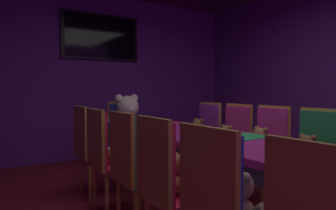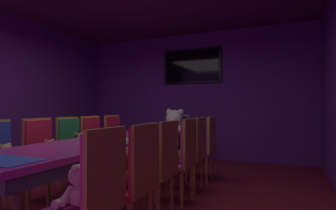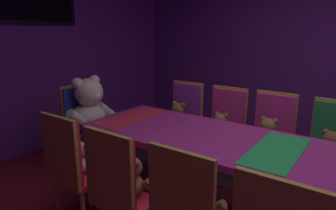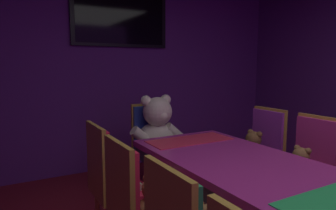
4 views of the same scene
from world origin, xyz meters
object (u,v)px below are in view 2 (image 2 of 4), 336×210
chair_right_5 (207,142)px  throne_chair (177,135)px  chair_left_2 (41,150)px  chair_right_1 (137,172)px  teddy_right_1 (122,170)px  teddy_right_4 (185,147)px  chair_right_0 (96,188)px  chair_left_3 (72,145)px  teddy_right_0 (79,188)px  banquet_table (109,146)px  chair_left_5 (115,137)px  teddy_left_2 (50,152)px  teddy_left_4 (102,142)px  chair_right_4 (195,147)px  wall_tv (192,66)px  teddy_right_5 (198,142)px  chair_right_3 (184,152)px  teddy_right_2 (149,160)px  king_teddy_bear (174,128)px  chair_left_4 (94,141)px  teddy_left_5 (122,139)px  teddy_right_3 (172,152)px  chair_right_2 (162,160)px  teddy_left_3 (80,146)px

chair_right_5 → throne_chair: same height
chair_left_2 → chair_right_1: (1.66, -0.55, 0.00)m
teddy_right_1 → teddy_right_4: bearing=-89.3°
teddy_right_4 → chair_right_0: bearing=94.1°
chair_left_3 → teddy_right_0: 2.16m
banquet_table → teddy_right_0: bearing=-62.2°
chair_left_5 → chair_right_0: size_ratio=1.00×
chair_left_5 → chair_right_1: (1.66, -2.13, 0.00)m
chair_right_0 → chair_right_1: bearing=-91.9°
throne_chair → chair_left_5: bearing=-42.1°
teddy_left_2 → chair_right_5: 2.19m
teddy_left_4 → chair_right_4: (1.52, 0.01, 0.02)m
banquet_table → wall_tv: wall_tv is taller
teddy_right_0 → chair_right_5: size_ratio=0.31×
teddy_right_5 → teddy_left_2: bearing=49.4°
teddy_left_4 → chair_right_0: size_ratio=0.30×
chair_right_1 → throne_chair: bearing=-74.4°
teddy_right_1 → chair_right_3: size_ratio=0.35×
chair_right_0 → teddy_right_0: (-0.14, -0.00, -0.01)m
teddy_right_2 → king_teddy_bear: (-0.68, 2.32, 0.14)m
chair_left_4 → chair_right_5: size_ratio=1.00×
teddy_left_4 → teddy_left_5: teddy_left_4 is taller
chair_left_4 → chair_right_4: (1.66, 0.01, 0.00)m
teddy_left_5 → chair_right_4: chair_right_4 is taller
teddy_right_2 → chair_right_5: bearing=-95.6°
teddy_right_5 → wall_tv: 2.40m
teddy_left_4 → chair_right_4: 1.52m
king_teddy_bear → wall_tv: (-0.00, 1.06, 1.32)m
chair_left_4 → king_teddy_bear: king_teddy_bear is taller
teddy_right_3 → teddy_right_2: bearing=87.6°
chair_right_0 → chair_right_2: size_ratio=1.00×
chair_right_4 → teddy_left_2: bearing=34.7°
throne_chair → teddy_right_2: bearing=15.2°
teddy_right_1 → teddy_right_5: (-0.01, 2.14, -0.00)m
chair_left_3 → teddy_right_0: size_ratio=3.24×
teddy_left_3 → chair_left_4: chair_left_4 is taller
banquet_table → teddy_right_4: banquet_table is taller
chair_right_1 → king_teddy_bear: bearing=-73.5°
chair_left_5 → chair_right_3: same height
chair_left_5 → chair_right_5: (1.65, 0.01, 0.00)m
chair_right_1 → chair_right_3: same height
teddy_left_4 → chair_left_2: bearing=-96.8°
chair_right_5 → chair_right_1: bearing=90.4°
teddy_right_5 → teddy_right_2: bearing=89.6°
chair_right_1 → wall_tv: (-0.85, 3.91, 1.45)m
chair_right_0 → chair_right_5: 2.63m
teddy_left_5 → teddy_right_4: bearing=-21.8°
chair_left_4 → teddy_right_5: (1.53, 0.56, -0.00)m
chair_right_1 → chair_right_2: same height
teddy_right_0 → wall_tv: (-0.69, 4.41, 1.47)m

